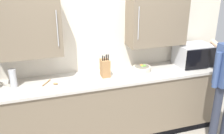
# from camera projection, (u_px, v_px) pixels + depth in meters

# --- Properties ---
(back_wall_tiled) EXTENTS (4.12, 0.44, 2.74)m
(back_wall_tiled) POSITION_uv_depth(u_px,v_px,m) (94.00, 36.00, 3.43)
(back_wall_tiled) COLOR beige
(back_wall_tiled) RESTS_ON ground_plane
(counter_unit) EXTENTS (3.69, 0.63, 0.95)m
(counter_unit) POSITION_uv_depth(u_px,v_px,m) (101.00, 108.00, 3.50)
(counter_unit) COLOR #756651
(counter_unit) RESTS_ON ground_plane
(microwave_oven) EXTENTS (0.52, 0.42, 0.32)m
(microwave_oven) POSITION_uv_depth(u_px,v_px,m) (192.00, 55.00, 3.73)
(microwave_oven) COLOR #B7BABF
(microwave_oven) RESTS_ON counter_unit
(thermos_flask) EXTENTS (0.09, 0.09, 0.23)m
(thermos_flask) POSITION_uv_depth(u_px,v_px,m) (13.00, 78.00, 3.02)
(thermos_flask) COLOR #B7BABF
(thermos_flask) RESTS_ON counter_unit
(wooden_spoon) EXTENTS (0.20, 0.19, 0.02)m
(wooden_spoon) POSITION_uv_depth(u_px,v_px,m) (51.00, 83.00, 3.14)
(wooden_spoon) COLOR #A37547
(wooden_spoon) RESTS_ON counter_unit
(knife_block) EXTENTS (0.11, 0.15, 0.31)m
(knife_block) POSITION_uv_depth(u_px,v_px,m) (105.00, 68.00, 3.33)
(knife_block) COLOR #A37547
(knife_block) RESTS_ON counter_unit
(fruit_bowl) EXTENTS (0.25, 0.25, 0.09)m
(fruit_bowl) POSITION_uv_depth(u_px,v_px,m) (142.00, 68.00, 3.54)
(fruit_bowl) COLOR beige
(fruit_bowl) RESTS_ON counter_unit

